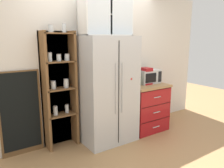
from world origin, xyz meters
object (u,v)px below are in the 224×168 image
object	(u,v)px
microwave	(147,76)
coffee_maker	(145,76)
refrigerator	(107,90)
bottle_clear	(143,77)
chalkboard_menu	(21,113)
mug_navy	(135,84)
bottle_green	(139,80)

from	to	relation	value
microwave	coffee_maker	distance (m)	0.11
coffee_maker	refrigerator	bearing A→B (deg)	-179.06
microwave	coffee_maker	bearing A→B (deg)	-157.77
bottle_clear	chalkboard_menu	size ratio (longest dim) A/B	0.22
refrigerator	bottle_clear	size ratio (longest dim) A/B	6.38
refrigerator	microwave	xyz separation A→B (m)	(0.95, 0.06, 0.13)
microwave	coffee_maker	size ratio (longest dim) A/B	1.42
mug_navy	bottle_green	xyz separation A→B (m)	(0.09, -0.00, 0.07)
coffee_maker	mug_navy	xyz separation A→B (m)	(-0.28, -0.06, -0.11)
microwave	mug_navy	world-z (taller)	microwave
bottle_green	bottle_clear	world-z (taller)	bottle_clear
bottle_green	chalkboard_menu	bearing A→B (deg)	169.64
coffee_maker	bottle_green	world-z (taller)	coffee_maker
mug_navy	refrigerator	bearing A→B (deg)	174.87
microwave	coffee_maker	xyz separation A→B (m)	(-0.10, -0.04, 0.03)
coffee_maker	bottle_green	size ratio (longest dim) A/B	1.19
mug_navy	bottle_clear	distance (m)	0.32
mug_navy	bottle_clear	bearing A→B (deg)	24.08
microwave	bottle_green	xyz separation A→B (m)	(-0.29, -0.11, -0.02)
refrigerator	coffee_maker	size ratio (longest dim) A/B	5.68
mug_navy	chalkboard_menu	xyz separation A→B (m)	(-1.88, 0.36, -0.28)
coffee_maker	bottle_green	bearing A→B (deg)	-160.95
bottle_clear	refrigerator	bearing A→B (deg)	-174.90
refrigerator	bottle_clear	bearing A→B (deg)	5.10
coffee_maker	chalkboard_menu	size ratio (longest dim) A/B	0.24
refrigerator	bottle_clear	distance (m)	0.86
refrigerator	microwave	world-z (taller)	refrigerator
mug_navy	bottle_clear	world-z (taller)	bottle_clear
coffee_maker	chalkboard_menu	world-z (taller)	chalkboard_menu
refrigerator	bottle_clear	world-z (taller)	refrigerator
mug_navy	coffee_maker	bearing A→B (deg)	12.86
bottle_green	coffee_maker	bearing A→B (deg)	19.05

